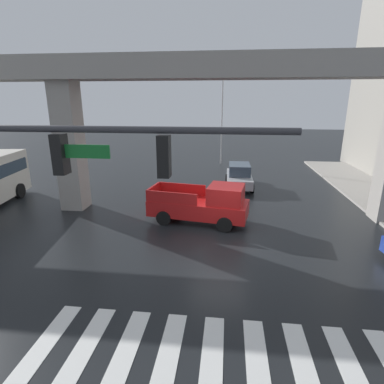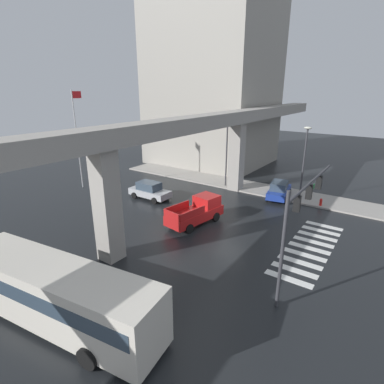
% 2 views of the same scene
% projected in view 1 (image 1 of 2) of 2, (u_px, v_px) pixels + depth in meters
% --- Properties ---
extents(ground_plane, '(120.00, 120.00, 0.00)m').
position_uv_depth(ground_plane, '(220.00, 245.00, 13.56)').
color(ground_plane, black).
extents(crosswalk_stripes, '(9.35, 2.80, 0.01)m').
position_uv_depth(crosswalk_stripes, '(212.00, 355.00, 7.67)').
color(crosswalk_stripes, silver).
rests_on(crosswalk_stripes, ground).
extents(elevated_overpass, '(59.23, 1.96, 8.40)m').
position_uv_depth(elevated_overpass, '(226.00, 80.00, 15.37)').
color(elevated_overpass, '#9E9991').
rests_on(elevated_overpass, ground).
extents(pickup_truck, '(5.34, 2.70, 2.08)m').
position_uv_depth(pickup_truck, '(204.00, 204.00, 15.83)').
color(pickup_truck, red).
rests_on(pickup_truck, ground).
extents(sedan_silver, '(2.00, 4.32, 1.72)m').
position_uv_depth(sedan_silver, '(239.00, 176.00, 22.44)').
color(sedan_silver, '#A8AAAF').
rests_on(sedan_silver, ground).
extents(traffic_signal_mast, '(8.69, 0.32, 6.20)m').
position_uv_depth(traffic_signal_mast, '(14.00, 178.00, 6.62)').
color(traffic_signal_mast, '#38383D').
rests_on(traffic_signal_mast, ground).
extents(flagpole, '(1.16, 0.12, 10.41)m').
position_uv_depth(flagpole, '(223.00, 102.00, 29.42)').
color(flagpole, silver).
rests_on(flagpole, ground).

